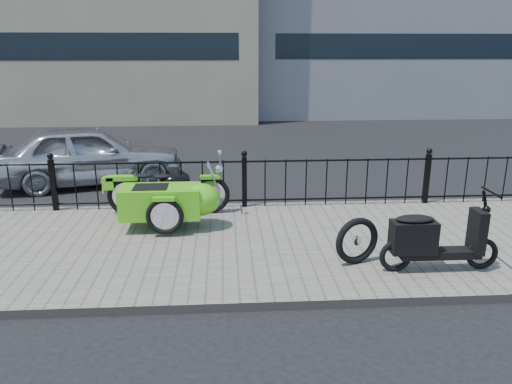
{
  "coord_description": "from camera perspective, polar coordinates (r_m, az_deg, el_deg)",
  "views": [
    {
      "loc": [
        -0.36,
        -7.7,
        3.07
      ],
      "look_at": [
        0.13,
        -0.1,
        0.81
      ],
      "focal_mm": 35.0,
      "sensor_mm": 36.0,
      "label": 1
    }
  ],
  "objects": [
    {
      "name": "sedan_car",
      "position": [
        11.92,
        -18.43,
        4.13
      ],
      "size": [
        4.33,
        2.57,
        1.38
      ],
      "primitive_type": "imported",
      "rotation": [
        0.0,
        0.0,
        1.82
      ],
      "color": "#AEB0B5",
      "rests_on": "ground"
    },
    {
      "name": "curb",
      "position": [
        9.63,
        -1.35,
        -1.71
      ],
      "size": [
        30.0,
        0.1,
        0.12
      ],
      "primitive_type": "cube",
      "color": "gray",
      "rests_on": "ground"
    },
    {
      "name": "spare_tire",
      "position": [
        7.09,
        11.47,
        -5.48
      ],
      "size": [
        0.67,
        0.31,
        0.67
      ],
      "primitive_type": "torus",
      "rotation": [
        1.57,
        0.0,
        0.33
      ],
      "color": "black",
      "rests_on": "sidewalk"
    },
    {
      "name": "motorcycle_sidecar",
      "position": [
        8.46,
        -9.52,
        -0.74
      ],
      "size": [
        2.28,
        1.48,
        0.98
      ],
      "color": "black",
      "rests_on": "sidewalk"
    },
    {
      "name": "scooter",
      "position": [
        7.11,
        19.51,
        -5.22
      ],
      "size": [
        1.65,
        0.48,
        1.11
      ],
      "color": "black",
      "rests_on": "sidewalk"
    },
    {
      "name": "iron_fence",
      "position": [
        9.34,
        -1.33,
        1.09
      ],
      "size": [
        14.11,
        0.11,
        1.08
      ],
      "color": "black",
      "rests_on": "sidewalk"
    },
    {
      "name": "sidewalk",
      "position": [
        7.81,
        -0.75,
        -6.15
      ],
      "size": [
        30.0,
        3.8,
        0.12
      ],
      "primitive_type": "cube",
      "color": "#696258",
      "rests_on": "ground"
    },
    {
      "name": "ground",
      "position": [
        8.3,
        -0.93,
        -5.21
      ],
      "size": [
        120.0,
        120.0,
        0.0
      ],
      "primitive_type": "plane",
      "color": "black",
      "rests_on": "ground"
    }
  ]
}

